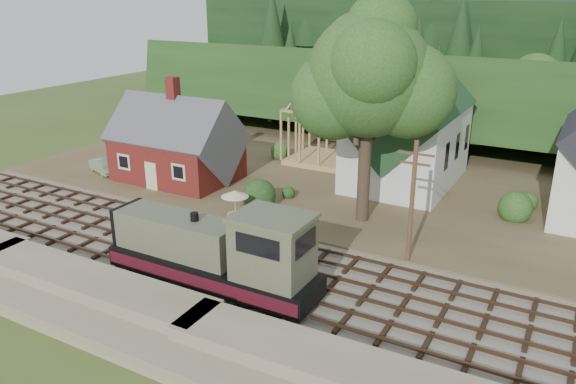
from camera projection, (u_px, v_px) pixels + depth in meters
The scene contains 16 objects.
ground at pixel (269, 273), 34.10m from camera, with size 140.00×140.00×0.00m, color #384C1E.
embankment at pixel (178, 346), 27.11m from camera, with size 64.00×5.00×1.60m, color #7F7259.
railroad_bed at pixel (269, 272), 34.07m from camera, with size 64.00×11.00×0.16m, color #726B5B.
village_flat at pixel (375, 186), 48.83m from camera, with size 64.00×26.00×0.30m, color brown.
hillside at pixel (445, 131), 68.60m from camera, with size 70.00×28.00×8.00m, color #1E3F19.
ridge at pixel (473, 108), 81.75m from camera, with size 80.00×20.00×12.00m, color black.
depot at pixel (177, 147), 49.38m from camera, with size 10.80×7.41×9.00m.
church at pixel (407, 128), 47.59m from camera, with size 8.40×15.17×13.00m.
timber_frame at pixel (333, 133), 53.81m from camera, with size 8.20×6.20×6.99m.
lattice_tower at pixel (360, 55), 56.45m from camera, with size 3.20×3.20×12.12m.
big_tree at pixel (371, 84), 37.92m from camera, with size 10.90×8.40×14.70m.
telegraph_pole_near at pixel (412, 201), 33.72m from camera, with size 2.20×0.28×8.00m.
locomotive at pixel (218, 254), 31.54m from camera, with size 12.83×3.21×5.11m.
car_blue at pixel (220, 170), 50.59m from camera, with size 1.36×3.39×1.16m, color #5074AB.
car_green at pixel (103, 166), 51.72m from camera, with size 1.33×3.82×1.26m, color gray.
patio_set at pixel (235, 195), 40.68m from camera, with size 2.01×2.01×2.24m.
Camera 1 is at (15.84, -25.98, 16.19)m, focal length 35.00 mm.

